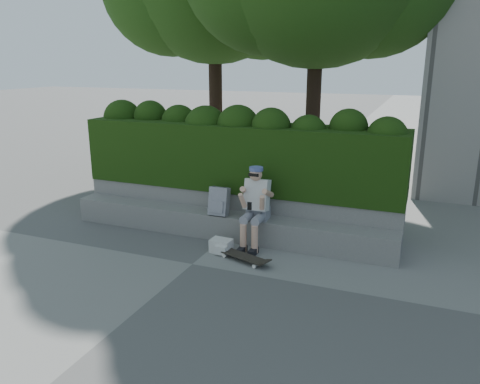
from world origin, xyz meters
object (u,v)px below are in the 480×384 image
at_px(person, 256,204).
at_px(backpack_plaid, 219,201).
at_px(skateboard, 243,256).
at_px(backpack_ground, 221,246).

xyz_separation_m(person, backpack_plaid, (-0.71, 0.08, -0.06)).
height_order(person, backpack_plaid, person).
distance_m(skateboard, backpack_plaid, 1.21).
xyz_separation_m(skateboard, backpack_plaid, (-0.74, 0.74, 0.62)).
bearing_deg(skateboard, backpack_ground, 175.64).
xyz_separation_m(person, backpack_ground, (-0.43, -0.46, -0.64)).
bearing_deg(backpack_plaid, person, -7.12).
bearing_deg(backpack_ground, person, 49.75).
relative_size(backpack_plaid, backpack_ground, 1.43).
xyz_separation_m(person, skateboard, (0.03, -0.66, -0.68)).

